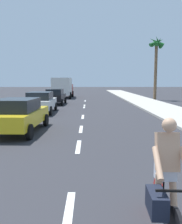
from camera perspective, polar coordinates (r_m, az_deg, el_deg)
The scene contains 15 objects.
ground_plane at distance 18.80m, azimuth -1.76°, elevation 0.01°, with size 160.00×160.00×0.00m, color #2D2D33.
sidewalk_strip at distance 21.71m, azimuth 16.17°, elevation 0.89°, with size 3.60×80.00×0.14m, color #B2ADA3.
lane_stripe_1 at distance 4.71m, azimuth -5.34°, elevation -22.89°, with size 0.16×1.80×0.01m, color white.
lane_stripe_2 at distance 8.97m, azimuth -2.96°, elevation -8.04°, with size 0.16×1.80×0.01m, color white.
lane_stripe_3 at distance 12.13m, azimuth -2.35°, elevation -4.00°, with size 0.16×1.80×0.01m, color white.
lane_stripe_4 at distance 16.24m, azimuth -1.93°, elevation -1.12°, with size 0.16×1.80×0.01m, color white.
lane_stripe_5 at distance 22.26m, azimuth -1.59°, elevation 1.15°, with size 0.16×1.80×0.01m, color white.
lane_stripe_6 at distance 23.68m, azimuth -1.54°, elevation 1.52°, with size 0.16×1.80×0.01m, color white.
lane_stripe_7 at distance 29.32m, azimuth -1.38°, elevation 2.63°, with size 0.16×1.80×0.01m, color white.
cyclist at distance 4.05m, azimuth 16.84°, elevation -15.38°, with size 0.63×1.71×1.82m.
parked_car_yellow at distance 11.77m, azimuth -16.62°, elevation -0.51°, with size 2.21×4.50×1.57m.
parked_car_white at distance 18.58m, azimuth -11.66°, elevation 2.39°, with size 2.05×4.38×1.57m.
parked_car_black at distance 25.06m, azimuth -8.34°, elevation 3.67°, with size 1.96×4.09×1.57m.
delivery_truck at distance 34.71m, azimuth -6.62°, elevation 5.78°, with size 2.75×6.28×2.80m.
palm_tree_distant at distance 31.78m, azimuth 15.01°, elevation 13.61°, with size 1.91×1.82×7.86m.
Camera 1 is at (0.36, 1.35, 2.37)m, focal length 39.13 mm.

